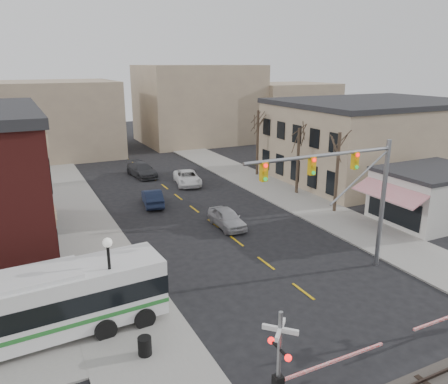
# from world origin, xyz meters

# --- Properties ---
(ground) EXTENTS (160.00, 160.00, 0.00)m
(ground) POSITION_xyz_m (0.00, 0.00, 0.00)
(ground) COLOR black
(ground) RESTS_ON ground
(sidewalk_west) EXTENTS (5.00, 60.00, 0.12)m
(sidewalk_west) POSITION_xyz_m (-9.50, 20.00, 0.06)
(sidewalk_west) COLOR gray
(sidewalk_west) RESTS_ON ground
(sidewalk_east) EXTENTS (5.00, 60.00, 0.12)m
(sidewalk_east) POSITION_xyz_m (9.50, 20.00, 0.06)
(sidewalk_east) COLOR gray
(sidewalk_east) RESTS_ON ground
(tan_building) EXTENTS (20.30, 15.30, 8.50)m
(tan_building) POSITION_xyz_m (22.00, 20.00, 4.26)
(tan_building) COLOR gray
(tan_building) RESTS_ON ground
(awning_shop) EXTENTS (9.74, 6.20, 4.30)m
(awning_shop) POSITION_xyz_m (15.97, 7.00, 2.16)
(awning_shop) COLOR beige
(awning_shop) RESTS_ON ground
(tree_east_a) EXTENTS (0.28, 0.28, 6.75)m
(tree_east_a) POSITION_xyz_m (10.50, 12.00, 3.50)
(tree_east_a) COLOR #382B21
(tree_east_a) RESTS_ON sidewalk_east
(tree_east_b) EXTENTS (0.28, 0.28, 6.30)m
(tree_east_b) POSITION_xyz_m (10.80, 18.00, 3.27)
(tree_east_b) COLOR #382B21
(tree_east_b) RESTS_ON sidewalk_east
(tree_east_c) EXTENTS (0.28, 0.28, 7.20)m
(tree_east_c) POSITION_xyz_m (11.00, 26.00, 3.72)
(tree_east_c) COLOR #382B21
(tree_east_c) RESTS_ON sidewalk_east
(transit_bus) EXTENTS (12.71, 3.50, 3.24)m
(transit_bus) POSITION_xyz_m (-14.02, 3.55, 1.83)
(transit_bus) COLOR silver
(transit_bus) RESTS_ON ground
(traffic_signal_mast) EXTENTS (9.81, 0.30, 8.00)m
(traffic_signal_mast) POSITION_xyz_m (3.46, 2.75, 5.73)
(traffic_signal_mast) COLOR gray
(traffic_signal_mast) RESTS_ON ground
(rr_crossing_west) EXTENTS (5.60, 1.36, 4.00)m
(rr_crossing_west) POSITION_xyz_m (-5.53, -4.56, 1.97)
(rr_crossing_west) COLOR gray
(rr_crossing_west) RESTS_ON ground
(street_lamp) EXTENTS (0.44, 0.44, 4.64)m
(street_lamp) POSITION_xyz_m (-10.32, 2.95, 3.41)
(street_lamp) COLOR black
(street_lamp) RESTS_ON sidewalk_west
(trash_bin) EXTENTS (0.60, 0.60, 0.83)m
(trash_bin) POSITION_xyz_m (-9.55, 0.40, 0.54)
(trash_bin) COLOR black
(trash_bin) RESTS_ON sidewalk_west
(car_a) EXTENTS (1.81, 4.36, 1.48)m
(car_a) POSITION_xyz_m (0.64, 12.88, 0.74)
(car_a) COLOR #9D9DA2
(car_a) RESTS_ON ground
(car_b) EXTENTS (2.27, 4.64, 1.46)m
(car_b) POSITION_xyz_m (-2.93, 20.68, 0.73)
(car_b) COLOR #161E37
(car_b) RESTS_ON ground
(car_c) EXTENTS (3.32, 5.51, 1.43)m
(car_c) POSITION_xyz_m (2.48, 25.88, 0.72)
(car_c) COLOR white
(car_c) RESTS_ON ground
(car_d) EXTENTS (2.73, 5.45, 1.52)m
(car_d) POSITION_xyz_m (-0.89, 31.22, 0.76)
(car_d) COLOR #37383C
(car_d) RESTS_ON ground
(pedestrian_near) EXTENTS (0.58, 0.74, 1.80)m
(pedestrian_near) POSITION_xyz_m (-9.05, 3.61, 1.02)
(pedestrian_near) COLOR #514941
(pedestrian_near) RESTS_ON sidewalk_west
(pedestrian_far) EXTENTS (0.84, 0.92, 1.51)m
(pedestrian_far) POSITION_xyz_m (-9.89, 8.40, 0.88)
(pedestrian_far) COLOR #303554
(pedestrian_far) RESTS_ON sidewalk_west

